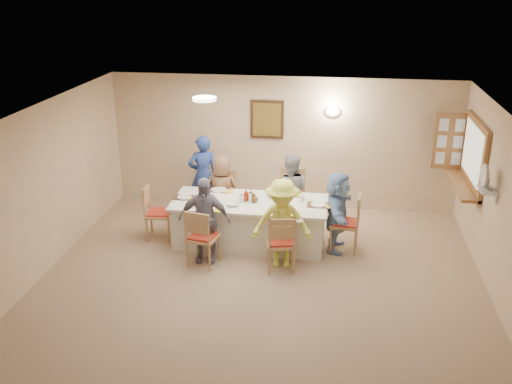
# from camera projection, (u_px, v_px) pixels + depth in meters

# --- Properties ---
(ground) EXTENTS (7.00, 7.00, 0.00)m
(ground) POSITION_uv_depth(u_px,v_px,m) (256.00, 299.00, 7.94)
(ground) COLOR #A18167
(room_walls) EXTENTS (7.00, 7.00, 7.00)m
(room_walls) POSITION_uv_depth(u_px,v_px,m) (256.00, 198.00, 7.39)
(room_walls) COLOR beige
(room_walls) RESTS_ON ground
(wall_picture) EXTENTS (0.62, 0.05, 0.72)m
(wall_picture) POSITION_uv_depth(u_px,v_px,m) (267.00, 119.00, 10.56)
(wall_picture) COLOR #311F11
(wall_picture) RESTS_ON room_walls
(wall_sconce) EXTENTS (0.26, 0.09, 0.18)m
(wall_sconce) POSITION_uv_depth(u_px,v_px,m) (333.00, 111.00, 10.30)
(wall_sconce) COLOR white
(wall_sconce) RESTS_ON room_walls
(ceiling_light) EXTENTS (0.36, 0.36, 0.05)m
(ceiling_light) POSITION_uv_depth(u_px,v_px,m) (204.00, 99.00, 8.57)
(ceiling_light) COLOR white
(ceiling_light) RESTS_ON room_walls
(serving_hatch) EXTENTS (0.06, 1.50, 1.15)m
(serving_hatch) POSITION_uv_depth(u_px,v_px,m) (474.00, 155.00, 9.17)
(serving_hatch) COLOR olive
(serving_hatch) RESTS_ON room_walls
(hatch_sill) EXTENTS (0.30, 1.50, 0.05)m
(hatch_sill) POSITION_uv_depth(u_px,v_px,m) (462.00, 185.00, 9.38)
(hatch_sill) COLOR olive
(hatch_sill) RESTS_ON room_walls
(shutter_door) EXTENTS (0.55, 0.04, 1.00)m
(shutter_door) POSITION_uv_depth(u_px,v_px,m) (450.00, 141.00, 9.91)
(shutter_door) COLOR olive
(shutter_door) RESTS_ON room_walls
(fan_shelf) EXTENTS (0.22, 0.36, 0.03)m
(fan_shelf) POSITION_uv_depth(u_px,v_px,m) (487.00, 190.00, 7.97)
(fan_shelf) COLOR white
(fan_shelf) RESTS_ON room_walls
(desk_fan) EXTENTS (0.30, 0.30, 0.28)m
(desk_fan) POSITION_uv_depth(u_px,v_px,m) (487.00, 180.00, 7.92)
(desk_fan) COLOR #A5A5A8
(desk_fan) RESTS_ON fan_shelf
(dining_table) EXTENTS (2.52, 1.07, 0.76)m
(dining_table) POSITION_uv_depth(u_px,v_px,m) (250.00, 223.00, 9.42)
(dining_table) COLOR white
(dining_table) RESTS_ON ground
(chair_back_left) EXTENTS (0.48, 0.48, 0.94)m
(chair_back_left) POSITION_uv_depth(u_px,v_px,m) (224.00, 198.00, 10.21)
(chair_back_left) COLOR tan
(chair_back_left) RESTS_ON ground
(chair_back_right) EXTENTS (0.53, 0.53, 1.04)m
(chair_back_right) POSITION_uv_depth(u_px,v_px,m) (290.00, 199.00, 10.03)
(chair_back_right) COLOR tan
(chair_back_right) RESTS_ON ground
(chair_front_left) EXTENTS (0.53, 0.53, 0.94)m
(chair_front_left) POSITION_uv_depth(u_px,v_px,m) (203.00, 236.00, 8.73)
(chair_front_left) COLOR tan
(chair_front_left) RESTS_ON ground
(chair_front_right) EXTENTS (0.52, 0.52, 0.93)m
(chair_front_right) POSITION_uv_depth(u_px,v_px,m) (281.00, 241.00, 8.57)
(chair_front_right) COLOR tan
(chair_front_right) RESTS_ON ground
(chair_left_end) EXTENTS (0.49, 0.49, 0.93)m
(chair_left_end) POSITION_uv_depth(u_px,v_px,m) (159.00, 212.00, 9.60)
(chair_left_end) COLOR tan
(chair_left_end) RESTS_ON ground
(chair_right_end) EXTENTS (0.50, 0.50, 0.97)m
(chair_right_end) POSITION_uv_depth(u_px,v_px,m) (345.00, 222.00, 9.17)
(chair_right_end) COLOR tan
(chair_right_end) RESTS_ON ground
(diner_back_left) EXTENTS (0.65, 0.44, 1.29)m
(diner_back_left) POSITION_uv_depth(u_px,v_px,m) (222.00, 191.00, 10.04)
(diner_back_left) COLOR brown
(diner_back_left) RESTS_ON ground
(diner_back_right) EXTENTS (0.69, 0.55, 1.38)m
(diner_back_right) POSITION_uv_depth(u_px,v_px,m) (290.00, 192.00, 9.86)
(diner_back_right) COLOR #9898A0
(diner_back_right) RESTS_ON ground
(diner_front_left) EXTENTS (0.83, 0.40, 1.38)m
(diner_front_left) POSITION_uv_depth(u_px,v_px,m) (204.00, 220.00, 8.77)
(diner_front_left) COLOR gray
(diner_front_left) RESTS_ON ground
(diner_front_right) EXTENTS (1.01, 0.70, 1.41)m
(diner_front_right) POSITION_uv_depth(u_px,v_px,m) (282.00, 224.00, 8.60)
(diner_front_right) COLOR #F1FB56
(diner_front_right) RESTS_ON ground
(diner_right_end) EXTENTS (1.28, 0.54, 1.33)m
(diner_right_end) POSITION_uv_depth(u_px,v_px,m) (337.00, 212.00, 9.13)
(diner_right_end) COLOR #8AB0DE
(diner_right_end) RESTS_ON ground
(caregiver) EXTENTS (0.82, 0.78, 1.51)m
(caregiver) POSITION_uv_depth(u_px,v_px,m) (203.00, 175.00, 10.49)
(caregiver) COLOR navy
(caregiver) RESTS_ON ground
(placemat_fl) EXTENTS (0.35, 0.26, 0.01)m
(placemat_fl) POSITION_uv_depth(u_px,v_px,m) (208.00, 209.00, 8.98)
(placemat_fl) COLOR #472B19
(placemat_fl) RESTS_ON dining_table
(plate_fl) EXTENTS (0.23, 0.23, 0.01)m
(plate_fl) POSITION_uv_depth(u_px,v_px,m) (208.00, 208.00, 8.98)
(plate_fl) COLOR white
(plate_fl) RESTS_ON dining_table
(napkin_fl) EXTENTS (0.15, 0.15, 0.01)m
(napkin_fl) POSITION_uv_depth(u_px,v_px,m) (218.00, 210.00, 8.91)
(napkin_fl) COLOR yellow
(napkin_fl) RESTS_ON dining_table
(placemat_fr) EXTENTS (0.33, 0.25, 0.01)m
(placemat_fr) POSITION_uv_depth(u_px,v_px,m) (284.00, 213.00, 8.82)
(placemat_fr) COLOR #472B19
(placemat_fr) RESTS_ON dining_table
(plate_fr) EXTENTS (0.23, 0.23, 0.01)m
(plate_fr) POSITION_uv_depth(u_px,v_px,m) (284.00, 213.00, 8.81)
(plate_fr) COLOR white
(plate_fr) RESTS_ON dining_table
(napkin_fr) EXTENTS (0.13, 0.13, 0.01)m
(napkin_fr) POSITION_uv_depth(u_px,v_px,m) (295.00, 215.00, 8.74)
(napkin_fr) COLOR yellow
(napkin_fr) RESTS_ON dining_table
(placemat_bl) EXTENTS (0.34, 0.25, 0.01)m
(placemat_bl) POSITION_uv_depth(u_px,v_px,m) (219.00, 190.00, 9.76)
(placemat_bl) COLOR #472B19
(placemat_bl) RESTS_ON dining_table
(plate_bl) EXTENTS (0.26, 0.26, 0.02)m
(plate_bl) POSITION_uv_depth(u_px,v_px,m) (219.00, 190.00, 9.75)
(plate_bl) COLOR white
(plate_bl) RESTS_ON dining_table
(napkin_bl) EXTENTS (0.14, 0.14, 0.01)m
(napkin_bl) POSITION_uv_depth(u_px,v_px,m) (229.00, 191.00, 9.68)
(napkin_bl) COLOR yellow
(napkin_bl) RESTS_ON dining_table
(placemat_br) EXTENTS (0.37, 0.27, 0.01)m
(placemat_br) POSITION_uv_depth(u_px,v_px,m) (289.00, 194.00, 9.59)
(placemat_br) COLOR #472B19
(placemat_br) RESTS_ON dining_table
(plate_br) EXTENTS (0.25, 0.25, 0.02)m
(plate_br) POSITION_uv_depth(u_px,v_px,m) (289.00, 193.00, 9.59)
(plate_br) COLOR white
(plate_br) RESTS_ON dining_table
(napkin_br) EXTENTS (0.14, 0.14, 0.01)m
(napkin_br) POSITION_uv_depth(u_px,v_px,m) (299.00, 195.00, 9.52)
(napkin_br) COLOR yellow
(napkin_br) RESTS_ON dining_table
(placemat_le) EXTENTS (0.36, 0.26, 0.01)m
(placemat_le) POSITION_uv_depth(u_px,v_px,m) (184.00, 198.00, 9.44)
(placemat_le) COLOR #472B19
(placemat_le) RESTS_ON dining_table
(plate_le) EXTENTS (0.23, 0.23, 0.01)m
(plate_le) POSITION_uv_depth(u_px,v_px,m) (184.00, 197.00, 9.43)
(plate_le) COLOR white
(plate_le) RESTS_ON dining_table
(napkin_le) EXTENTS (0.15, 0.15, 0.01)m
(napkin_le) POSITION_uv_depth(u_px,v_px,m) (194.00, 199.00, 9.36)
(napkin_le) COLOR yellow
(napkin_le) RESTS_ON dining_table
(placemat_re) EXTENTS (0.37, 0.27, 0.01)m
(placemat_re) POSITION_uv_depth(u_px,v_px,m) (319.00, 205.00, 9.13)
(placemat_re) COLOR #472B19
(placemat_re) RESTS_ON dining_table
(plate_re) EXTENTS (0.25, 0.25, 0.02)m
(plate_re) POSITION_uv_depth(u_px,v_px,m) (319.00, 204.00, 9.13)
(plate_re) COLOR white
(plate_re) RESTS_ON dining_table
(napkin_re) EXTENTS (0.14, 0.14, 0.01)m
(napkin_re) POSITION_uv_depth(u_px,v_px,m) (330.00, 206.00, 9.06)
(napkin_re) COLOR yellow
(napkin_re) RESTS_ON dining_table
(teacup_a) EXTENTS (0.15, 0.15, 0.09)m
(teacup_a) POSITION_uv_depth(u_px,v_px,m) (198.00, 204.00, 9.07)
(teacup_a) COLOR white
(teacup_a) RESTS_ON dining_table
(teacup_b) EXTENTS (0.13, 0.13, 0.07)m
(teacup_b) POSITION_uv_depth(u_px,v_px,m) (275.00, 189.00, 9.70)
(teacup_b) COLOR white
(teacup_b) RESTS_ON dining_table
(bowl_a) EXTENTS (0.32, 0.32, 0.05)m
(bowl_a) POSITION_uv_depth(u_px,v_px,m) (233.00, 204.00, 9.11)
(bowl_a) COLOR white
(bowl_a) RESTS_ON dining_table
(bowl_b) EXTENTS (0.30, 0.30, 0.06)m
(bowl_b) POSITION_uv_depth(u_px,v_px,m) (273.00, 195.00, 9.44)
(bowl_b) COLOR white
(bowl_b) RESTS_ON dining_table
(condiment_ketchup) EXTENTS (0.12, 0.12, 0.21)m
(condiment_ketchup) POSITION_uv_depth(u_px,v_px,m) (246.00, 195.00, 9.26)
(condiment_ketchup) COLOR #A0270D
(condiment_ketchup) RESTS_ON dining_table
(condiment_brown) EXTENTS (0.11, 0.11, 0.19)m
(condiment_brown) POSITION_uv_depth(u_px,v_px,m) (251.00, 195.00, 9.29)
(condiment_brown) COLOR brown
(condiment_brown) RESTS_ON dining_table
(condiment_malt) EXTENTS (0.19, 0.19, 0.15)m
(condiment_malt) POSITION_uv_depth(u_px,v_px,m) (254.00, 198.00, 9.24)
(condiment_malt) COLOR brown
(condiment_malt) RESTS_ON dining_table
(drinking_glass) EXTENTS (0.07, 0.07, 0.10)m
(drinking_glass) POSITION_uv_depth(u_px,v_px,m) (241.00, 197.00, 9.33)
(drinking_glass) COLOR silver
(drinking_glass) RESTS_ON dining_table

